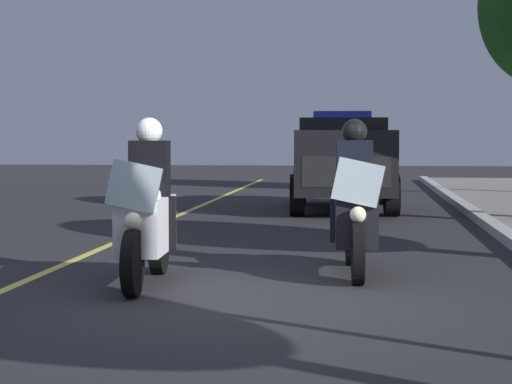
% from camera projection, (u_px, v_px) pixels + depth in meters
% --- Properties ---
extents(ground_plane, '(80.00, 80.00, 0.00)m').
position_uv_depth(ground_plane, '(235.00, 299.00, 8.70)').
color(ground_plane, '#28282B').
extents(police_motorcycle_lead_left, '(2.14, 0.60, 1.72)m').
position_uv_depth(police_motorcycle_lead_left, '(147.00, 217.00, 9.50)').
color(police_motorcycle_lead_left, black).
rests_on(police_motorcycle_lead_left, ground).
extents(police_motorcycle_lead_right, '(2.14, 0.60, 1.72)m').
position_uv_depth(police_motorcycle_lead_right, '(355.00, 211.00, 10.23)').
color(police_motorcycle_lead_right, black).
rests_on(police_motorcycle_lead_right, ground).
extents(police_suv, '(4.99, 2.28, 2.05)m').
position_uv_depth(police_suv, '(342.00, 158.00, 19.22)').
color(police_suv, black).
rests_on(police_suv, ground).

